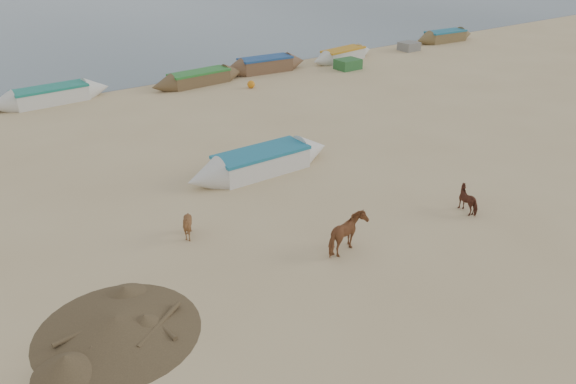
% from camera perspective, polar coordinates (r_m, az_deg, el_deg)
% --- Properties ---
extents(ground, '(140.00, 140.00, 0.00)m').
position_cam_1_polar(ground, '(15.76, 8.52, -8.54)').
color(ground, tan).
rests_on(ground, ground).
extents(cow_adult, '(1.54, 1.03, 1.20)m').
position_cam_1_polar(cow_adult, '(16.44, 6.02, -4.31)').
color(cow_adult, brown).
rests_on(cow_adult, ground).
extents(calf_front, '(1.01, 0.95, 0.91)m').
position_cam_1_polar(calf_front, '(17.36, -10.19, -3.39)').
color(calf_front, brown).
rests_on(calf_front, ground).
extents(calf_right, '(0.92, 1.01, 0.86)m').
position_cam_1_polar(calf_right, '(19.65, 18.00, -0.72)').
color(calf_right, '#5A2B1D').
rests_on(calf_right, ground).
extents(near_canoe, '(6.30, 1.43, 0.89)m').
position_cam_1_polar(near_canoe, '(21.60, -2.71, 3.12)').
color(near_canoe, silver).
rests_on(near_canoe, ground).
extents(debris_pile, '(5.22, 5.22, 0.46)m').
position_cam_1_polar(debris_pile, '(14.21, -17.02, -12.77)').
color(debris_pile, brown).
rests_on(debris_pile, ground).
extents(waterline_canoes, '(56.82, 3.90, 0.93)m').
position_cam_1_polar(waterline_canoes, '(32.42, -16.63, 9.95)').
color(waterline_canoes, brown).
rests_on(waterline_canoes, ground).
extents(beach_clutter, '(43.70, 5.71, 0.64)m').
position_cam_1_polar(beach_clutter, '(32.57, -9.67, 10.51)').
color(beach_clutter, '#2F6A36').
rests_on(beach_clutter, ground).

